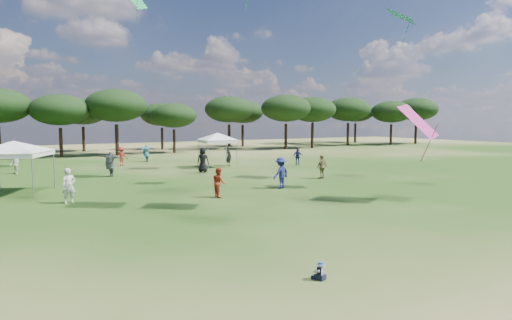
{
  "coord_description": "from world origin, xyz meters",
  "views": [
    {
      "loc": [
        -7.26,
        -6.24,
        4.07
      ],
      "look_at": [
        -0.24,
        6.0,
        2.74
      ],
      "focal_mm": 30.0,
      "sensor_mm": 36.0,
      "label": 1
    }
  ],
  "objects": [
    {
      "name": "toddler",
      "position": [
        -0.57,
        2.12,
        0.21
      ],
      "size": [
        0.35,
        0.38,
        0.47
      ],
      "rotation": [
        0.0,
        0.0,
        0.33
      ],
      "color": "black",
      "rests_on": "ground"
    },
    {
      "name": "tent_right",
      "position": [
        8.06,
        27.1,
        2.85
      ],
      "size": [
        5.49,
        5.49,
        3.27
      ],
      "rotation": [
        0.0,
        0.0,
        -0.09
      ],
      "color": "gray",
      "rests_on": "ground"
    },
    {
      "name": "festival_crowd",
      "position": [
        -0.3,
        23.9,
        0.87
      ],
      "size": [
        29.08,
        22.63,
        1.93
      ],
      "color": "#27282C",
      "rests_on": "ground"
    },
    {
      "name": "tent_left",
      "position": [
        -7.18,
        20.8,
        2.79
      ],
      "size": [
        6.05,
        6.05,
        3.21
      ],
      "rotation": [
        0.0,
        0.0,
        -0.42
      ],
      "color": "gray",
      "rests_on": "ground"
    },
    {
      "name": "tree_line",
      "position": [
        2.39,
        47.41,
        5.42
      ],
      "size": [
        108.78,
        17.63,
        7.77
      ],
      "color": "black",
      "rests_on": "ground"
    },
    {
      "name": "ground",
      "position": [
        0.0,
        0.0,
        0.0
      ],
      "size": [
        140.0,
        140.0,
        0.0
      ],
      "primitive_type": "plane",
      "color": "#2B4C16",
      "rests_on": "ground"
    }
  ]
}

